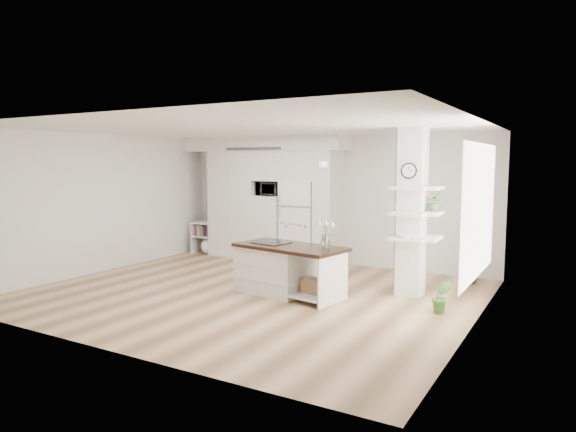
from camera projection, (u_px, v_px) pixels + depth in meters
name	position (u px, v px, depth m)	size (l,w,h in m)	color
floor	(252.00, 293.00, 8.49)	(7.00, 6.00, 0.01)	tan
room	(251.00, 181.00, 8.29)	(7.04, 6.04, 2.72)	white
cabinet_wall	(264.00, 191.00, 11.35)	(4.00, 0.71, 2.70)	silver
refrigerator	(301.00, 222.00, 10.97)	(0.78, 0.69, 1.75)	white
column	(415.00, 213.00, 8.14)	(0.69, 0.90, 2.70)	silver
window	(479.00, 211.00, 6.86)	(2.40, 2.40, 0.00)	white
pendant_light	(352.00, 164.00, 7.55)	(0.12, 0.12, 0.10)	white
kitchen_island	(281.00, 267.00, 8.43)	(1.93, 1.15, 1.39)	silver
bookshelf	(207.00, 240.00, 12.09)	(0.66, 0.41, 0.74)	silver
floor_plant_a	(441.00, 297.00, 7.30)	(0.27, 0.22, 0.49)	#346C2B
floor_plant_b	(470.00, 270.00, 9.13)	(0.28, 0.28, 0.49)	#346C2B
microwave	(270.00, 189.00, 11.22)	(0.54, 0.37, 0.30)	#2D2D2D
shelf_plant	(434.00, 202.00, 8.14)	(0.27, 0.23, 0.30)	#346C2B
decor_bowl	(406.00, 236.00, 8.02)	(0.22, 0.22, 0.05)	white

